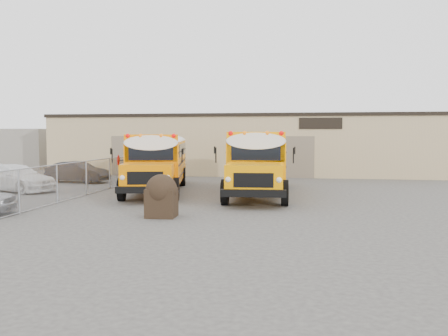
% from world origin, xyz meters
% --- Properties ---
extents(ground, '(120.00, 120.00, 0.00)m').
position_xyz_m(ground, '(0.00, 0.00, 0.00)').
color(ground, '#42403D').
rests_on(ground, ground).
extents(warehouse, '(30.20, 10.20, 4.67)m').
position_xyz_m(warehouse, '(-0.00, 19.99, 2.37)').
color(warehouse, tan).
rests_on(warehouse, ground).
extents(chainlink_fence, '(0.07, 18.07, 1.81)m').
position_xyz_m(chainlink_fence, '(-6.00, 3.00, 0.90)').
color(chainlink_fence, '#92949A').
rests_on(chainlink_fence, ground).
extents(distant_building_left, '(8.00, 6.00, 3.60)m').
position_xyz_m(distant_building_left, '(-22.00, 22.00, 1.80)').
color(distant_building_left, gray).
rests_on(distant_building_left, ground).
extents(school_bus_left, '(4.82, 11.20, 3.19)m').
position_xyz_m(school_bus_left, '(-4.47, 12.44, 1.84)').
color(school_bus_left, orange).
rests_on(school_bus_left, ground).
extents(school_bus_right, '(3.62, 11.50, 3.31)m').
position_xyz_m(school_bus_right, '(2.10, 12.49, 1.92)').
color(school_bus_right, '#FF9C00').
rests_on(school_bus_right, ground).
extents(tarp_bundle, '(1.21, 1.21, 1.65)m').
position_xyz_m(tarp_bundle, '(-0.21, -2.74, 0.85)').
color(tarp_bundle, black).
rests_on(tarp_bundle, ground).
extents(car_white, '(5.48, 3.57, 1.48)m').
position_xyz_m(car_white, '(-10.71, 4.10, 0.74)').
color(car_white, white).
rests_on(car_white, ground).
extents(car_dark, '(4.31, 2.03, 1.37)m').
position_xyz_m(car_dark, '(-9.63, 9.31, 0.68)').
color(car_dark, black).
rests_on(car_dark, ground).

